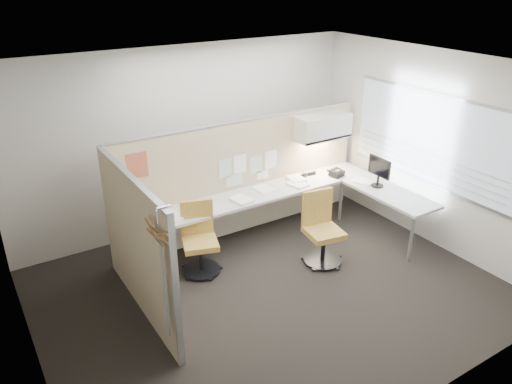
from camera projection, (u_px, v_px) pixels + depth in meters
floor at (270, 291)px, 6.39m from camera, size 5.50×4.50×0.01m
ceiling at (273, 69)px, 5.23m from camera, size 5.50×4.50×0.01m
wall_back at (188, 139)px, 7.54m from camera, size 5.50×0.02×2.80m
wall_front at (424, 287)px, 4.08m from camera, size 5.50×0.02×2.80m
wall_left at (17, 258)px, 4.47m from camera, size 0.02×4.50×2.80m
wall_right at (430, 149)px, 7.15m from camera, size 0.02×4.50×2.80m
window_pane at (431, 139)px, 7.07m from camera, size 0.01×2.80×1.30m
partition_back at (242, 178)px, 7.53m from camera, size 4.10×0.06×1.75m
partition_left at (137, 247)px, 5.68m from camera, size 0.06×2.20×1.75m
desk at (280, 200)px, 7.46m from camera, size 4.00×2.07×0.73m
overhead_bin at (323, 127)px, 7.76m from camera, size 0.90×0.36×0.38m
task_light_strip at (322, 140)px, 7.84m from camera, size 0.60×0.06×0.02m
pinned_papers at (247, 168)px, 7.47m from camera, size 1.01×0.00×0.47m
poster at (137, 166)px, 6.50m from camera, size 0.28×0.00×0.35m
chair_left at (199, 240)px, 6.65m from camera, size 0.57×0.58×0.97m
chair_right at (321, 230)px, 6.87m from camera, size 0.54×0.56×1.00m
monitor at (379, 170)px, 7.48m from camera, size 0.18×0.44×0.46m
phone at (336, 173)px, 7.94m from camera, size 0.24×0.23×0.12m
stapler at (312, 174)px, 8.00m from camera, size 0.14×0.05×0.05m
tape_dispenser at (304, 176)px, 7.91m from camera, size 0.12×0.10×0.06m
coat_hook at (159, 244)px, 4.68m from camera, size 0.18×0.47×1.40m
paper_stack_0 at (170, 217)px, 6.63m from camera, size 0.25×0.31×0.04m
paper_stack_1 at (196, 209)px, 6.88m from camera, size 0.29×0.34×0.02m
paper_stack_2 at (242, 200)px, 7.09m from camera, size 0.28×0.34×0.05m
paper_stack_3 at (264, 189)px, 7.49m from camera, size 0.25×0.32×0.01m
paper_stack_4 at (297, 184)px, 7.63m from camera, size 0.28×0.34×0.03m
paper_stack_5 at (363, 181)px, 7.75m from camera, size 0.32×0.36×0.02m
paper_stack_6 at (296, 179)px, 7.80m from camera, size 0.26×0.32×0.04m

